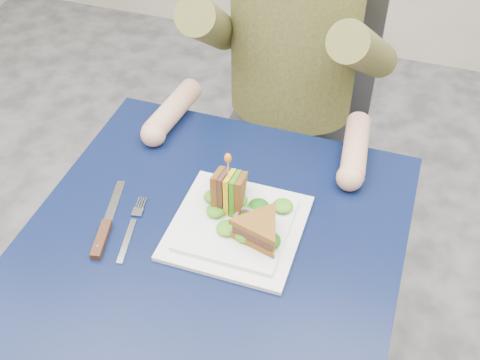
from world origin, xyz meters
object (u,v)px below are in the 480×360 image
(diner, at_px, (295,13))
(plate, at_px, (237,226))
(sandwich_upright, at_px, (228,192))
(knife, at_px, (104,232))
(table, at_px, (213,262))
(chair, at_px, (296,108))
(sandwich_flat, at_px, (260,230))
(fork, at_px, (131,230))

(diner, relative_size, plate, 2.87)
(diner, xyz_separation_m, plate, (0.04, -0.57, -0.18))
(sandwich_upright, xyz_separation_m, knife, (-0.22, -0.14, -0.05))
(plate, height_order, knife, plate)
(table, distance_m, chair, 0.73)
(chair, height_order, sandwich_upright, chair)
(sandwich_flat, distance_m, knife, 0.32)
(table, distance_m, sandwich_upright, 0.16)
(chair, height_order, diner, diner)
(chair, xyz_separation_m, plate, (0.04, -0.68, 0.20))
(diner, distance_m, sandwich_flat, 0.62)
(table, bearing_deg, diner, 90.00)
(diner, distance_m, knife, 0.72)
(plate, bearing_deg, sandwich_flat, -24.44)
(chair, height_order, sandwich_flat, chair)
(fork, bearing_deg, sandwich_upright, 35.03)
(chair, bearing_deg, sandwich_flat, -82.31)
(knife, bearing_deg, table, 16.50)
(table, distance_m, fork, 0.19)
(sandwich_flat, bearing_deg, diner, 99.11)
(plate, height_order, fork, plate)
(knife, bearing_deg, chair, 74.98)
(knife, bearing_deg, plate, 21.28)
(table, xyz_separation_m, chair, (0.00, 0.72, -0.11))
(diner, xyz_separation_m, sandwich_upright, (0.01, -0.53, -0.13))
(plate, xyz_separation_m, sandwich_upright, (-0.03, 0.04, 0.05))
(table, bearing_deg, sandwich_flat, 6.18)
(diner, relative_size, sandwich_flat, 5.07)
(sandwich_flat, relative_size, knife, 0.67)
(sandwich_upright, height_order, knife, sandwich_upright)
(diner, bearing_deg, knife, -107.40)
(sandwich_upright, bearing_deg, diner, 90.82)
(table, xyz_separation_m, fork, (-0.16, -0.04, 0.08))
(table, height_order, fork, fork)
(chair, relative_size, sandwich_upright, 6.50)
(table, relative_size, diner, 1.01)
(fork, bearing_deg, diner, 75.91)
(sandwich_flat, xyz_separation_m, knife, (-0.30, -0.07, -0.04))
(chair, bearing_deg, sandwich_upright, -89.33)
(chair, relative_size, plate, 3.58)
(table, height_order, knife, knife)
(chair, bearing_deg, plate, -86.60)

